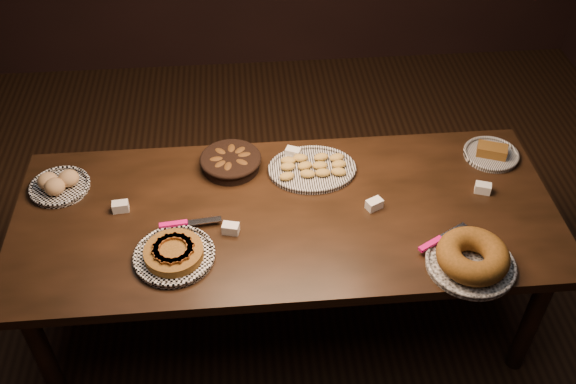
{
  "coord_description": "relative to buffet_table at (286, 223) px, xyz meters",
  "views": [
    {
      "loc": [
        -0.17,
        -2.02,
        2.73
      ],
      "look_at": [
        0.01,
        0.05,
        0.82
      ],
      "focal_mm": 40.0,
      "sensor_mm": 36.0,
      "label": 1
    }
  ],
  "objects": [
    {
      "name": "apple_tart_plate",
      "position": [
        -0.48,
        -0.23,
        0.1
      ],
      "size": [
        0.37,
        0.37,
        0.06
      ],
      "rotation": [
        0.0,
        0.0,
        -0.28
      ],
      "color": "white",
      "rests_on": "buffet_table"
    },
    {
      "name": "madeleine_platter",
      "position": [
        0.15,
        0.26,
        0.09
      ],
      "size": [
        0.41,
        0.34,
        0.05
      ],
      "rotation": [
        0.0,
        0.0,
        0.43
      ],
      "color": "black",
      "rests_on": "buffet_table"
    },
    {
      "name": "tent_cards",
      "position": [
        0.08,
        0.08,
        0.1
      ],
      "size": [
        1.7,
        0.55,
        0.04
      ],
      "color": "white",
      "rests_on": "buffet_table"
    },
    {
      "name": "bundt_cake_plate",
      "position": [
        0.71,
        -0.38,
        0.12
      ],
      "size": [
        0.38,
        0.4,
        0.11
      ],
      "rotation": [
        0.0,
        0.0,
        -0.12
      ],
      "color": "black",
      "rests_on": "buffet_table"
    },
    {
      "name": "croissant_basket",
      "position": [
        -0.24,
        0.32,
        0.12
      ],
      "size": [
        0.35,
        0.35,
        0.07
      ],
      "rotation": [
        0.0,
        0.0,
        0.39
      ],
      "color": "black",
      "rests_on": "buffet_table"
    },
    {
      "name": "buffet_table",
      "position": [
        0.0,
        0.0,
        0.0
      ],
      "size": [
        2.4,
        1.0,
        0.75
      ],
      "color": "black",
      "rests_on": "ground"
    },
    {
      "name": "loaf_plate",
      "position": [
        1.02,
        0.3,
        0.09
      ],
      "size": [
        0.27,
        0.27,
        0.06
      ],
      "rotation": [
        0.0,
        0.0,
        -0.37
      ],
      "color": "black",
      "rests_on": "buffet_table"
    },
    {
      "name": "bread_roll_plate",
      "position": [
        -1.02,
        0.23,
        0.1
      ],
      "size": [
        0.28,
        0.28,
        0.09
      ],
      "rotation": [
        0.0,
        0.0,
        0.36
      ],
      "color": "white",
      "rests_on": "buffet_table"
    },
    {
      "name": "ground",
      "position": [
        0.0,
        0.0,
        -0.68
      ],
      "size": [
        5.0,
        5.0,
        0.0
      ],
      "primitive_type": "plane",
      "color": "black",
      "rests_on": "ground"
    }
  ]
}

